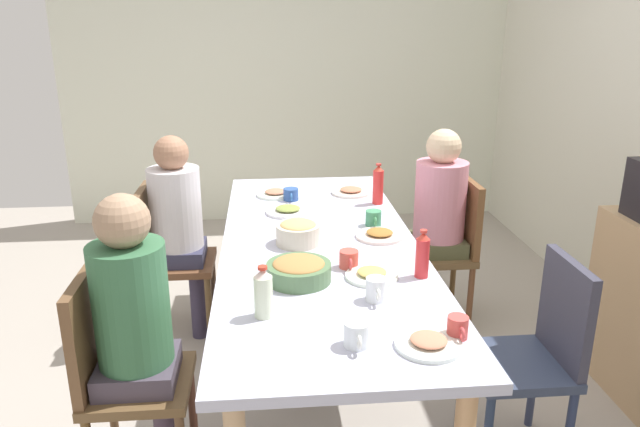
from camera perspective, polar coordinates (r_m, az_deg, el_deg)
The scene contains 27 objects.
ground_plane at distance 3.28m, azimuth -0.00°, elevation -15.57°, with size 6.47×6.47×0.00m, color #A39A8F.
wall_left at distance 5.50m, azimuth -2.69°, elevation 12.82°, with size 0.12×4.04×2.60m, color silver.
dining_table at distance 2.94m, azimuth -0.00°, elevation -4.12°, with size 2.44×0.94×0.78m.
chair_0 at distance 3.62m, azimuth -14.47°, elevation -3.59°, with size 0.40×0.40×0.90m.
person_0 at distance 3.54m, azimuth -13.28°, elevation -0.50°, with size 0.30×0.30×1.20m.
chair_1 at distance 3.73m, azimuth 12.25°, elevation -2.73°, with size 0.40×0.40×0.90m.
person_1 at distance 3.64m, azimuth 11.12°, elevation 0.35°, with size 0.30×0.30×1.21m.
chair_2 at distance 2.55m, azimuth -18.65°, elevation -13.84°, with size 0.40×0.40×0.90m.
person_2 at distance 2.42m, azimuth -17.06°, elevation -9.52°, with size 0.30×0.30×1.22m.
chair_3 at distance 2.71m, azimuth 19.92°, elevation -11.95°, with size 0.40×0.40×0.90m.
plate_0 at distance 2.08m, azimuth 10.25°, elevation -11.99°, with size 0.23×0.23×0.04m.
plate_1 at distance 2.54m, azimuth 4.93°, elevation -5.80°, with size 0.22×0.22×0.04m.
plate_2 at distance 3.68m, azimuth -4.23°, elevation 1.91°, with size 0.23×0.23×0.04m.
plate_3 at distance 3.35m, azimuth -3.06°, elevation 0.28°, with size 0.25×0.25×0.04m.
plate_4 at distance 3.00m, azimuth 5.67°, elevation -2.01°, with size 0.24×0.24×0.04m.
plate_5 at distance 3.71m, azimuth 2.96°, elevation 2.10°, with size 0.24×0.24×0.04m.
bowl_0 at distance 2.89m, azimuth -2.09°, elevation -1.78°, with size 0.21×0.21×0.12m.
bowl_1 at distance 2.50m, azimuth -2.03°, elevation -5.39°, with size 0.27×0.27×0.10m.
cup_0 at distance 2.34m, azimuth 5.33°, elevation -7.19°, with size 0.12×0.08×0.09m.
cup_1 at distance 3.58m, azimuth -2.78°, elevation 1.82°, with size 0.13×0.09×0.07m.
cup_2 at distance 2.63m, azimuth 2.76°, elevation -4.36°, with size 0.12×0.08×0.08m.
cup_3 at distance 2.04m, azimuth 3.52°, elevation -11.35°, with size 0.12×0.09×0.09m.
cup_4 at distance 3.15m, azimuth 5.09°, elevation -0.46°, with size 0.12×0.08×0.08m.
cup_5 at distance 2.14m, azimuth 12.93°, elevation -10.49°, with size 0.11×0.07×0.08m.
bottle_0 at distance 2.20m, azimuth -5.40°, elevation -7.52°, with size 0.07×0.07×0.20m.
bottle_1 at distance 3.50m, azimuth 5.53°, elevation 2.72°, with size 0.06×0.06×0.24m.
bottle_2 at distance 2.55m, azimuth 9.68°, elevation -3.90°, with size 0.06×0.06×0.21m.
Camera 1 is at (2.71, -0.25, 1.83)m, focal length 33.75 mm.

